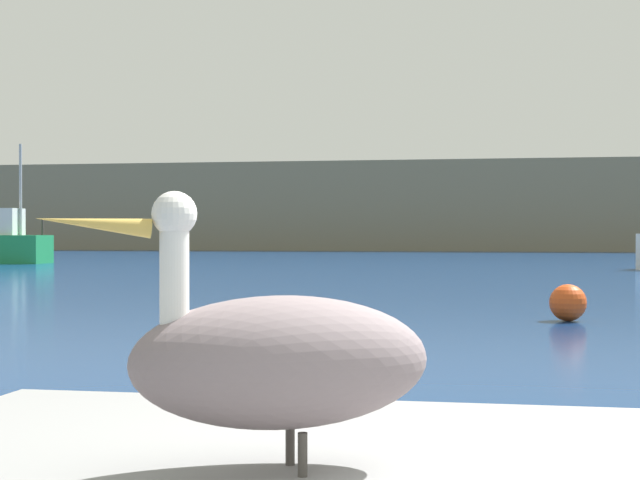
{
  "coord_description": "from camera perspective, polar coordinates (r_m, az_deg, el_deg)",
  "views": [
    {
      "loc": [
        -0.75,
        -3.45,
        1.36
      ],
      "look_at": [
        -4.52,
        16.09,
        1.19
      ],
      "focal_mm": 58.18,
      "sensor_mm": 36.0,
      "label": 1
    }
  ],
  "objects": [
    {
      "name": "hillside_backdrop",
      "position": [
        78.34,
        11.47,
        1.75
      ],
      "size": [
        140.0,
        17.52,
        6.18
      ],
      "primitive_type": "cube",
      "color": "#7F755B",
      "rests_on": "ground"
    },
    {
      "name": "pelican",
      "position": [
        3.25,
        -2.37,
        -6.51
      ],
      "size": [
        1.21,
        0.84,
        0.87
      ],
      "rotation": [
        0.0,
        0.0,
        -2.69
      ],
      "color": "gray",
      "rests_on": "pier_dock"
    },
    {
      "name": "mooring_buoy",
      "position": [
        16.08,
        13.48,
        -3.37
      ],
      "size": [
        0.56,
        0.56,
        0.56
      ],
      "primitive_type": "sphere",
      "color": "#E54C19",
      "rests_on": "ground"
    }
  ]
}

